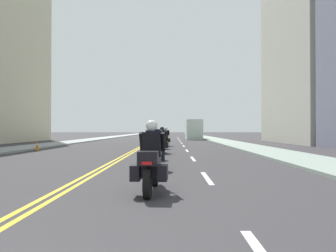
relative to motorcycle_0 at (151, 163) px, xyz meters
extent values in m
plane|color=#363336|center=(-2.03, 42.17, -0.65)|extent=(264.00, 264.00, 0.00)
cube|color=#9A9F9C|center=(-10.44, 42.17, -0.59)|extent=(2.89, 144.00, 0.12)
cube|color=#8D9C90|center=(6.38, 42.17, -0.59)|extent=(2.89, 144.00, 0.12)
cube|color=yellow|center=(-2.15, 42.17, -0.64)|extent=(0.12, 132.00, 0.01)
cube|color=yellow|center=(-1.91, 42.17, -0.64)|extent=(0.12, 132.00, 0.01)
cube|color=silver|center=(1.45, 2.17, -0.64)|extent=(0.14, 2.40, 0.01)
cube|color=silver|center=(1.45, 8.17, -0.64)|extent=(0.14, 2.40, 0.01)
cube|color=silver|center=(1.45, 14.17, -0.64)|extent=(0.14, 2.40, 0.01)
cube|color=silver|center=(1.45, 20.17, -0.64)|extent=(0.14, 2.40, 0.01)
cube|color=silver|center=(1.45, 26.17, -0.64)|extent=(0.14, 2.40, 0.01)
cube|color=silver|center=(1.45, 32.17, -0.64)|extent=(0.14, 2.40, 0.01)
cube|color=silver|center=(1.45, 38.17, -0.64)|extent=(0.14, 2.40, 0.01)
cube|color=silver|center=(1.45, 44.17, -0.64)|extent=(0.14, 2.40, 0.01)
cube|color=silver|center=(1.45, 50.17, -0.64)|extent=(0.14, 2.40, 0.01)
cube|color=#BBB8AA|center=(15.54, 27.01, 11.23)|extent=(7.05, 14.60, 23.74)
cylinder|color=black|center=(0.04, 0.88, -0.34)|extent=(0.16, 0.62, 0.61)
cylinder|color=black|center=(-0.03, -0.63, -0.34)|extent=(0.16, 0.62, 0.61)
cube|color=silver|center=(0.04, 0.88, -0.01)|extent=(0.16, 0.33, 0.04)
cube|color=black|center=(0.01, 0.12, -0.06)|extent=(0.38, 1.16, 0.40)
cube|color=black|center=(-0.03, -0.56, 0.16)|extent=(0.42, 0.38, 0.28)
cube|color=red|center=(-0.04, -0.75, 0.08)|extent=(0.20, 0.04, 0.06)
cube|color=black|center=(-0.30, -0.32, -0.16)|extent=(0.22, 0.45, 0.32)
cube|color=black|center=(0.26, -0.34, -0.16)|extent=(0.22, 0.45, 0.32)
cube|color=#B2C1CC|center=(0.03, 0.60, 0.32)|extent=(0.37, 0.14, 0.36)
cube|color=black|center=(0.00, 0.07, 0.41)|extent=(0.41, 0.28, 0.55)
cylinder|color=black|center=(-0.23, 0.23, 0.46)|extent=(0.11, 0.29, 0.45)
cylinder|color=black|center=(0.25, 0.21, 0.46)|extent=(0.11, 0.29, 0.45)
sphere|color=white|center=(0.00, 0.10, 0.83)|extent=(0.26, 0.26, 0.26)
cylinder|color=black|center=(-0.18, 4.76, -0.31)|extent=(0.14, 0.68, 0.67)
cylinder|color=black|center=(-0.16, 3.30, -0.31)|extent=(0.14, 0.68, 0.67)
cube|color=silver|center=(-0.18, 4.76, 0.05)|extent=(0.14, 0.32, 0.04)
cube|color=black|center=(-0.17, 4.03, -0.03)|extent=(0.34, 1.12, 0.40)
cube|color=black|center=(-0.16, 3.37, 0.19)|extent=(0.41, 0.37, 0.28)
cube|color=red|center=(-0.16, 3.18, 0.11)|extent=(0.20, 0.03, 0.06)
cube|color=black|center=(-0.44, 3.59, -0.13)|extent=(0.21, 0.44, 0.32)
cube|color=black|center=(0.12, 3.60, -0.13)|extent=(0.21, 0.44, 0.32)
cube|color=#B2C1CC|center=(-0.18, 4.50, 0.35)|extent=(0.36, 0.13, 0.36)
cube|color=black|center=(-0.17, 3.98, 0.46)|extent=(0.40, 0.27, 0.59)
cylinder|color=black|center=(-0.41, 4.13, 0.51)|extent=(0.10, 0.28, 0.45)
cylinder|color=black|center=(0.07, 4.13, 0.51)|extent=(0.10, 0.28, 0.45)
sphere|color=white|center=(-0.17, 4.01, 0.90)|extent=(0.26, 0.26, 0.26)
cylinder|color=black|center=(-0.38, 8.68, -0.31)|extent=(0.14, 0.67, 0.67)
cylinder|color=black|center=(-0.31, 7.14, -0.31)|extent=(0.14, 0.67, 0.67)
cube|color=silver|center=(-0.38, 8.68, 0.04)|extent=(0.16, 0.33, 0.04)
cube|color=black|center=(-0.35, 7.91, -0.03)|extent=(0.38, 1.19, 0.40)
cube|color=black|center=(-0.31, 7.21, 0.19)|extent=(0.42, 0.38, 0.28)
cube|color=red|center=(-0.30, 7.02, 0.11)|extent=(0.20, 0.04, 0.06)
cube|color=black|center=(-0.60, 7.43, -0.13)|extent=(0.22, 0.45, 0.32)
cube|color=black|center=(-0.04, 7.46, -0.13)|extent=(0.22, 0.45, 0.32)
cube|color=#B2C1CC|center=(-0.37, 8.41, 0.35)|extent=(0.37, 0.14, 0.36)
cube|color=black|center=(-0.34, 7.86, 0.43)|extent=(0.41, 0.28, 0.52)
cylinder|color=black|center=(-0.59, 8.00, 0.48)|extent=(0.11, 0.29, 0.45)
cylinder|color=black|center=(-0.11, 8.02, 0.48)|extent=(0.11, 0.29, 0.45)
sphere|color=white|center=(-0.34, 7.89, 0.83)|extent=(0.26, 0.26, 0.26)
cylinder|color=black|center=(-0.13, 12.61, -0.32)|extent=(0.14, 0.64, 0.64)
cylinder|color=black|center=(-0.12, 11.05, -0.32)|extent=(0.14, 0.64, 0.64)
cube|color=silver|center=(-0.13, 12.61, 0.02)|extent=(0.14, 0.32, 0.04)
cube|color=black|center=(-0.13, 11.83, -0.04)|extent=(0.33, 1.19, 0.40)
cube|color=black|center=(-0.13, 11.13, 0.18)|extent=(0.40, 0.36, 0.28)
cube|color=red|center=(-0.12, 10.94, 0.10)|extent=(0.20, 0.03, 0.06)
cube|color=black|center=(-0.41, 11.36, -0.14)|extent=(0.20, 0.44, 0.32)
cube|color=black|center=(0.15, 11.37, -0.14)|extent=(0.20, 0.44, 0.32)
cube|color=#B2C1CC|center=(-0.13, 12.33, 0.34)|extent=(0.36, 0.12, 0.36)
cube|color=black|center=(-0.13, 11.78, 0.41)|extent=(0.40, 0.26, 0.50)
cylinder|color=black|center=(-0.37, 11.93, 0.46)|extent=(0.10, 0.28, 0.45)
cylinder|color=black|center=(0.11, 11.93, 0.46)|extent=(0.10, 0.28, 0.45)
sphere|color=black|center=(-0.13, 11.81, 0.80)|extent=(0.26, 0.26, 0.26)
cylinder|color=black|center=(-0.26, 16.95, -0.34)|extent=(0.13, 0.62, 0.62)
cylinder|color=black|center=(-0.24, 15.33, -0.34)|extent=(0.13, 0.62, 0.62)
cube|color=silver|center=(-0.26, 16.95, -0.01)|extent=(0.14, 0.32, 0.04)
cube|color=black|center=(-0.25, 16.14, -0.06)|extent=(0.34, 1.23, 0.40)
cube|color=black|center=(-0.24, 15.41, 0.16)|extent=(0.41, 0.37, 0.28)
cube|color=red|center=(-0.24, 15.22, 0.08)|extent=(0.20, 0.03, 0.06)
cube|color=black|center=(-0.52, 15.65, -0.16)|extent=(0.21, 0.44, 0.32)
cube|color=black|center=(0.04, 15.66, -0.16)|extent=(0.21, 0.44, 0.32)
cube|color=#B2C1CC|center=(-0.26, 16.66, 0.32)|extent=(0.36, 0.13, 0.36)
cube|color=black|center=(-0.25, 16.09, 0.41)|extent=(0.40, 0.27, 0.53)
cylinder|color=black|center=(-0.49, 16.24, 0.46)|extent=(0.10, 0.28, 0.45)
cylinder|color=black|center=(-0.01, 16.24, 0.46)|extent=(0.10, 0.28, 0.45)
sphere|color=black|center=(-0.25, 16.12, 0.81)|extent=(0.26, 0.26, 0.26)
cylinder|color=black|center=(-0.05, 20.78, -0.31)|extent=(0.11, 0.66, 0.66)
cylinder|color=black|center=(-0.06, 19.22, -0.31)|extent=(0.11, 0.66, 0.66)
cube|color=silver|center=(-0.05, 20.78, 0.04)|extent=(0.14, 0.32, 0.04)
cube|color=black|center=(-0.05, 20.00, -0.03)|extent=(0.33, 1.19, 0.40)
cube|color=black|center=(-0.06, 19.30, 0.19)|extent=(0.40, 0.36, 0.28)
cube|color=red|center=(-0.06, 19.11, 0.11)|extent=(0.20, 0.03, 0.06)
cube|color=black|center=(-0.33, 19.53, -0.13)|extent=(0.20, 0.44, 0.32)
cube|color=black|center=(0.23, 19.53, -0.13)|extent=(0.20, 0.44, 0.32)
cube|color=#B2C1CC|center=(-0.05, 20.50, 0.35)|extent=(0.36, 0.12, 0.36)
cube|color=black|center=(-0.05, 19.95, 0.44)|extent=(0.40, 0.26, 0.54)
cylinder|color=black|center=(-0.29, 20.10, 0.49)|extent=(0.10, 0.28, 0.45)
cylinder|color=black|center=(0.19, 20.10, 0.49)|extent=(0.10, 0.28, 0.45)
sphere|color=white|center=(-0.05, 19.98, 0.85)|extent=(0.26, 0.26, 0.26)
cylinder|color=black|center=(-0.38, 24.57, -0.34)|extent=(0.12, 0.62, 0.62)
cylinder|color=black|center=(-0.39, 23.11, -0.34)|extent=(0.12, 0.62, 0.62)
cube|color=silver|center=(-0.38, 24.57, -0.01)|extent=(0.14, 0.32, 0.04)
cube|color=black|center=(-0.38, 23.84, -0.06)|extent=(0.32, 1.11, 0.40)
cube|color=black|center=(-0.39, 23.18, 0.16)|extent=(0.40, 0.36, 0.28)
cube|color=red|center=(-0.39, 22.99, 0.08)|extent=(0.20, 0.03, 0.06)
cube|color=black|center=(-0.67, 23.40, -0.16)|extent=(0.20, 0.44, 0.32)
cube|color=black|center=(-0.11, 23.40, -0.16)|extent=(0.20, 0.44, 0.32)
cube|color=#B2C1CC|center=(-0.38, 24.31, 0.32)|extent=(0.36, 0.12, 0.36)
cube|color=black|center=(-0.38, 23.79, 0.44)|extent=(0.40, 0.26, 0.59)
cylinder|color=black|center=(-0.62, 23.94, 0.49)|extent=(0.10, 0.28, 0.45)
cylinder|color=black|center=(-0.14, 23.94, 0.49)|extent=(0.10, 0.28, 0.45)
sphere|color=white|center=(-0.38, 23.82, 0.87)|extent=(0.26, 0.26, 0.26)
cube|color=black|center=(-8.35, 13.74, -0.63)|extent=(0.33, 0.33, 0.03)
cone|color=orange|center=(-8.35, 13.74, -0.30)|extent=(0.27, 0.27, 0.63)
cylinder|color=white|center=(-8.35, 13.74, -0.22)|extent=(0.18, 0.18, 0.08)
cube|color=silver|center=(3.54, 41.12, 0.45)|extent=(2.00, 1.80, 2.20)
cube|color=silver|center=(3.54, 38.12, 0.75)|extent=(2.20, 5.20, 2.80)
cylinder|color=black|center=(3.54, 40.72, -0.20)|extent=(2.00, 0.90, 0.90)
cylinder|color=black|center=(3.54, 36.52, -0.20)|extent=(2.00, 0.90, 0.90)
camera|label=1|loc=(0.46, -6.98, 0.73)|focal=34.09mm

